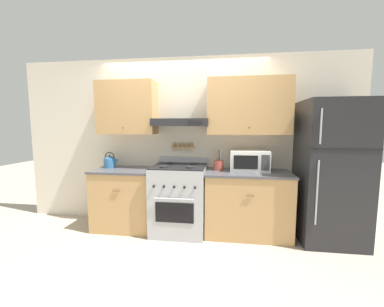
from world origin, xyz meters
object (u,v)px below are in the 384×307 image
Objects in this scene: tea_kettle at (110,161)px; microwave at (249,160)px; stove_range at (179,198)px; refrigerator at (331,172)px; utensil_crock at (218,165)px.

microwave is at bearing 0.49° from tea_kettle.
stove_range is 0.57× the size of refrigerator.
utensil_crock is at bearing -177.63° from microwave.
stove_range is 1.21m from tea_kettle.
tea_kettle is 1.65m from utensil_crock.
tea_kettle is 0.81× the size of utensil_crock.
utensil_crock reaches higher than stove_range.
refrigerator reaches higher than tea_kettle.
utensil_crock is (1.65, 0.00, -0.02)m from tea_kettle.
refrigerator is (2.01, -0.01, 0.44)m from stove_range.
utensil_crock is (-1.45, 0.13, 0.04)m from refrigerator.
stove_range is at bearing -6.47° from tea_kettle.
stove_range is 0.74m from utensil_crock.
refrigerator is 7.80× the size of tea_kettle.
microwave reaches higher than tea_kettle.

